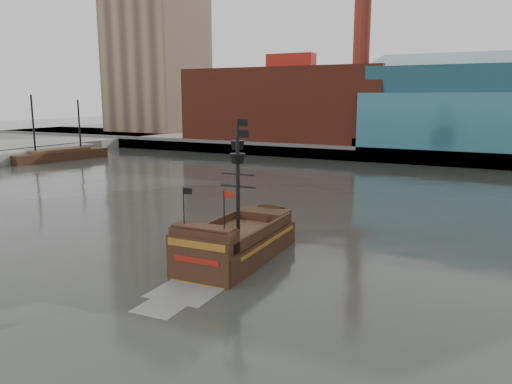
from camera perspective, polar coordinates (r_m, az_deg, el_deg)
The scene contains 6 objects.
ground at distance 33.42m, azimuth -10.83°, elevation -9.14°, with size 400.00×400.00×0.00m, color #242722.
promenade_far at distance 118.68m, azimuth 17.65°, elevation 5.32°, with size 220.00×60.00×2.00m, color slate.
seawall at distance 89.83m, azimuth 14.44°, elevation 4.08°, with size 220.00×1.00×2.60m, color #4C4C49.
skyline at distance 110.90m, azimuth 20.45°, elevation 17.02°, with size 149.00×45.00×62.00m.
pirate_ship at distance 35.35m, azimuth -2.20°, elevation -6.20°, with size 4.89×14.15×10.48m.
docked_vessel at distance 97.58m, azimuth -21.54°, elevation 3.87°, with size 7.05×18.43×12.24m.
Camera 1 is at (19.60, -24.60, 11.28)m, focal length 35.00 mm.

